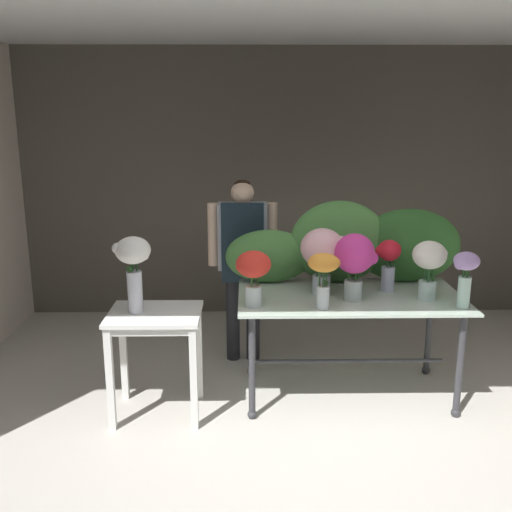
# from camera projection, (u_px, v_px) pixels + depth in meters

# --- Properties ---
(ground_plane) EXTENTS (7.87, 7.87, 0.00)m
(ground_plane) POSITION_uv_depth(u_px,v_px,m) (293.00, 378.00, 4.98)
(ground_plane) COLOR beige
(wall_back) EXTENTS (5.71, 0.12, 2.87)m
(wall_back) POSITION_uv_depth(u_px,v_px,m) (282.00, 184.00, 6.37)
(wall_back) COLOR #5B564C
(wall_back) RESTS_ON ground
(ceiling_slab) EXTENTS (5.83, 3.70, 0.12)m
(ceiling_slab) POSITION_uv_depth(u_px,v_px,m) (299.00, 10.00, 4.27)
(ceiling_slab) COLOR silver
(ceiling_slab) RESTS_ON wall_back
(display_table_glass) EXTENTS (1.72, 0.94, 0.84)m
(display_table_glass) POSITION_uv_depth(u_px,v_px,m) (349.00, 311.00, 4.54)
(display_table_glass) COLOR silver
(display_table_glass) RESTS_ON ground
(side_table_white) EXTENTS (0.67, 0.55, 0.80)m
(side_table_white) POSITION_uv_depth(u_px,v_px,m) (155.00, 328.00, 4.26)
(side_table_white) COLOR white
(side_table_white) RESTS_ON ground
(florist) EXTENTS (0.61, 0.24, 1.64)m
(florist) POSITION_uv_depth(u_px,v_px,m) (243.00, 251.00, 5.13)
(florist) COLOR #232328
(florist) RESTS_ON ground
(foliage_backdrop) EXTENTS (1.93, 0.29, 0.68)m
(foliage_backdrop) POSITION_uv_depth(u_px,v_px,m) (349.00, 246.00, 4.77)
(foliage_backdrop) COLOR #477F3D
(foliage_backdrop) RESTS_ON display_table_glass
(vase_ivory_roses) EXTENTS (0.26, 0.25, 0.45)m
(vase_ivory_roses) POSITION_uv_depth(u_px,v_px,m) (429.00, 263.00, 4.33)
(vase_ivory_roses) COLOR silver
(vase_ivory_roses) RESTS_ON display_table_glass
(vase_sunset_freesia) EXTENTS (0.24, 0.22, 0.41)m
(vase_sunset_freesia) POSITION_uv_depth(u_px,v_px,m) (324.00, 271.00, 4.13)
(vase_sunset_freesia) COLOR silver
(vase_sunset_freesia) RESTS_ON display_table_glass
(vase_scarlet_dahlias) EXTENTS (0.25, 0.25, 0.41)m
(vase_scarlet_dahlias) POSITION_uv_depth(u_px,v_px,m) (253.00, 271.00, 4.19)
(vase_scarlet_dahlias) COLOR silver
(vase_scarlet_dahlias) RESTS_ON display_table_glass
(vase_crimson_carnations) EXTENTS (0.20, 0.18, 0.41)m
(vase_crimson_carnations) POSITION_uv_depth(u_px,v_px,m) (389.00, 260.00, 4.55)
(vase_crimson_carnations) COLOR silver
(vase_crimson_carnations) RESTS_ON display_table_glass
(vase_lilac_snapdragons) EXTENTS (0.18, 0.18, 0.41)m
(vase_lilac_snapdragons) POSITION_uv_depth(u_px,v_px,m) (465.00, 273.00, 4.15)
(vase_lilac_snapdragons) COLOR silver
(vase_lilac_snapdragons) RESTS_ON display_table_glass
(vase_magenta_anemones) EXTENTS (0.32, 0.30, 0.51)m
(vase_magenta_anemones) POSITION_uv_depth(u_px,v_px,m) (355.00, 259.00, 4.31)
(vase_magenta_anemones) COLOR silver
(vase_magenta_anemones) RESTS_ON display_table_glass
(vase_blush_stock) EXTENTS (0.35, 0.33, 0.52)m
(vase_blush_stock) POSITION_uv_depth(u_px,v_px,m) (323.00, 252.00, 4.45)
(vase_blush_stock) COLOR silver
(vase_blush_stock) RESTS_ON display_table_glass
(vase_white_roses_tall) EXTENTS (0.26, 0.25, 0.56)m
(vase_white_roses_tall) POSITION_uv_depth(u_px,v_px,m) (133.00, 263.00, 4.13)
(vase_white_roses_tall) COLOR silver
(vase_white_roses_tall) RESTS_ON side_table_white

